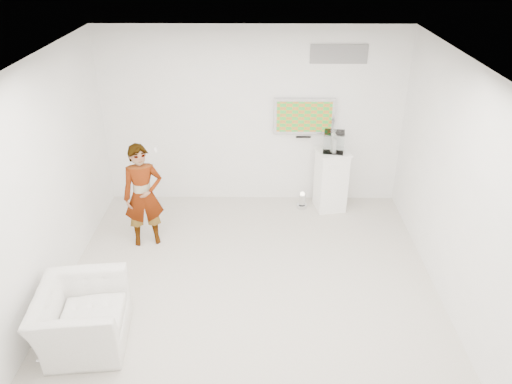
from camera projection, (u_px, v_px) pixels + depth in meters
room at (249, 187)px, 6.05m from camera, size 5.01×5.01×3.00m
tv at (304, 116)px, 8.19m from camera, size 1.00×0.08×0.60m
logo_decal at (339, 54)px, 7.75m from camera, size 0.90×0.02×0.30m
person at (143, 196)px, 7.33m from camera, size 0.66×0.52×1.60m
armchair at (82, 317)px, 5.68m from camera, size 1.06×1.18×0.71m
pedestal at (331, 180)px, 8.40m from camera, size 0.60×0.60×1.06m
floor_uplight at (302, 200)px, 8.57m from camera, size 0.24×0.24×0.29m
vitrine at (334, 142)px, 8.07m from camera, size 0.37×0.37×0.32m
console at (334, 144)px, 8.09m from camera, size 0.07×0.17×0.23m
wii_remote at (156, 150)px, 7.21m from camera, size 0.07×0.13×0.03m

